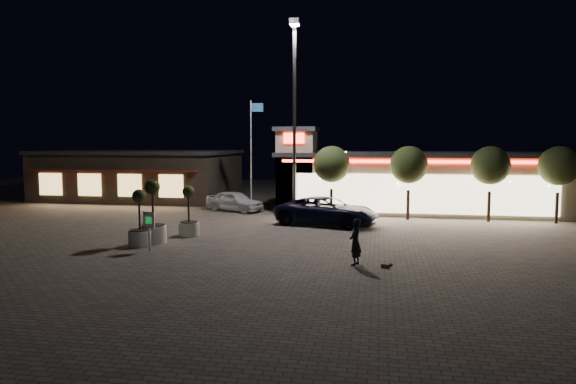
% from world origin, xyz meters
% --- Properties ---
extents(ground, '(90.00, 90.00, 0.00)m').
position_xyz_m(ground, '(0.00, 0.00, 0.00)').
color(ground, '#675C53').
rests_on(ground, ground).
extents(retail_building, '(20.40, 8.40, 6.10)m').
position_xyz_m(retail_building, '(9.51, 15.82, 2.21)').
color(retail_building, tan).
rests_on(retail_building, ground).
extents(restaurant_building, '(16.40, 11.00, 4.30)m').
position_xyz_m(restaurant_building, '(-14.00, 19.97, 2.16)').
color(restaurant_building, '#382D23').
rests_on(restaurant_building, ground).
extents(floodlight_pole, '(0.60, 0.40, 12.38)m').
position_xyz_m(floodlight_pole, '(2.00, 8.00, 7.02)').
color(floodlight_pole, gray).
rests_on(floodlight_pole, ground).
extents(flagpole, '(0.95, 0.10, 8.00)m').
position_xyz_m(flagpole, '(-1.90, 13.00, 4.74)').
color(flagpole, white).
rests_on(flagpole, ground).
extents(string_tree_a, '(2.42, 2.42, 4.79)m').
position_xyz_m(string_tree_a, '(4.00, 11.00, 3.56)').
color(string_tree_a, '#332319').
rests_on(string_tree_a, ground).
extents(string_tree_b, '(2.42, 2.42, 4.79)m').
position_xyz_m(string_tree_b, '(9.00, 11.00, 3.56)').
color(string_tree_b, '#332319').
rests_on(string_tree_b, ground).
extents(string_tree_c, '(2.42, 2.42, 4.79)m').
position_xyz_m(string_tree_c, '(14.00, 11.00, 3.56)').
color(string_tree_c, '#332319').
rests_on(string_tree_c, ground).
extents(string_tree_d, '(2.42, 2.42, 4.79)m').
position_xyz_m(string_tree_d, '(18.00, 11.00, 3.56)').
color(string_tree_d, '#332319').
rests_on(string_tree_d, ground).
extents(pickup_truck, '(6.73, 4.31, 1.73)m').
position_xyz_m(pickup_truck, '(4.04, 7.79, 0.86)').
color(pickup_truck, black).
rests_on(pickup_truck, ground).
extents(white_sedan, '(4.74, 3.24, 1.50)m').
position_xyz_m(white_sedan, '(-3.25, 12.94, 0.75)').
color(white_sedan, silver).
rests_on(white_sedan, ground).
extents(pedestrian, '(0.66, 0.81, 1.92)m').
position_xyz_m(pedestrian, '(6.23, -2.18, 0.96)').
color(pedestrian, black).
rests_on(pedestrian, ground).
extents(dog, '(0.45, 0.24, 0.24)m').
position_xyz_m(dog, '(7.51, -3.09, 0.24)').
color(dog, '#59514C').
rests_on(dog, ground).
extents(planter_left, '(1.30, 1.30, 3.19)m').
position_xyz_m(planter_left, '(-3.91, 0.70, 0.99)').
color(planter_left, silver).
rests_on(planter_left, ground).
extents(planter_mid, '(1.12, 1.12, 2.76)m').
position_xyz_m(planter_mid, '(-4.26, -0.04, 0.85)').
color(planter_mid, silver).
rests_on(planter_mid, ground).
extents(planter_right, '(1.10, 1.10, 2.70)m').
position_xyz_m(planter_right, '(-2.90, 2.91, 0.83)').
color(planter_right, silver).
rests_on(planter_right, ground).
extents(valet_sign, '(0.60, 0.14, 1.82)m').
position_xyz_m(valet_sign, '(-3.33, -1.00, 1.27)').
color(valet_sign, gray).
rests_on(valet_sign, ground).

